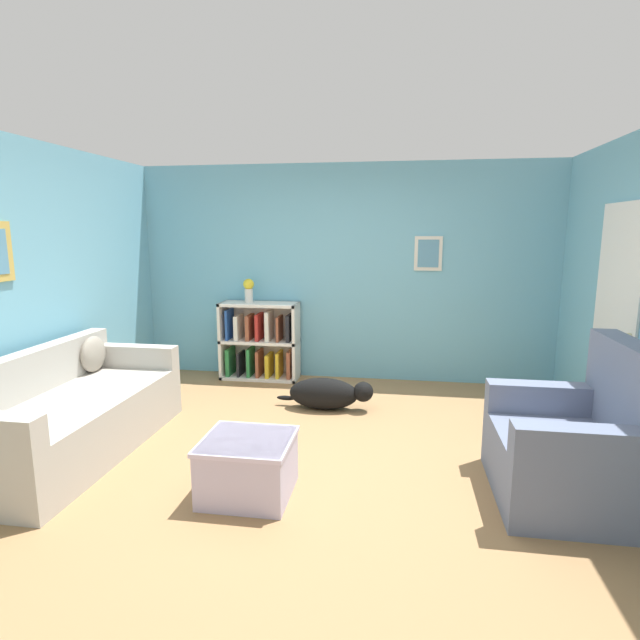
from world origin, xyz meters
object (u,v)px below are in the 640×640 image
couch (68,416)px  bookshelf (260,342)px  vase (249,289)px  dog (328,393)px  recliner_chair (576,447)px  coffee_table (248,465)px

couch → bookshelf: bookshelf is taller
couch → vase: 2.57m
dog → vase: (-1.11, 0.96, 0.95)m
couch → recliner_chair: bearing=-2.0°
recliner_chair → bookshelf: bearing=139.9°
couch → bookshelf: bearing=66.6°
bookshelf → vase: 0.67m
vase → dog: bearing=-40.8°
dog → recliner_chair: bearing=-37.4°
coffee_table → vase: 2.96m
couch → vase: bearing=69.1°
recliner_chair → dog: bearing=142.6°
couch → dog: 2.38m
recliner_chair → coffee_table: size_ratio=1.79×
recliner_chair → coffee_table: bearing=-172.3°
couch → vase: (0.87, 2.28, 0.80)m
recliner_chair → coffee_table: recliner_chair is taller
recliner_chair → vase: 3.93m
bookshelf → recliner_chair: 3.78m
bookshelf → vase: vase is taller
bookshelf → dog: (0.98, -0.97, -0.29)m
coffee_table → dog: coffee_table is taller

